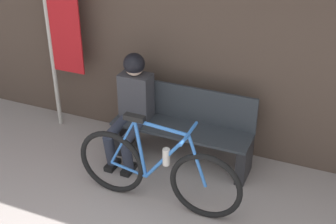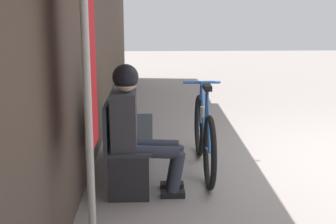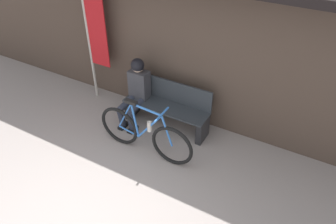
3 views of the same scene
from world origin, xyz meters
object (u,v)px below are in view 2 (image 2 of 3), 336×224
(bicycle, at_px, (204,135))
(banner_pole, at_px, (89,53))
(person_seated, at_px, (136,121))
(park_bench_near, at_px, (127,136))

(bicycle, bearing_deg, banner_pole, 149.81)
(person_seated, bearing_deg, banner_pole, 165.89)
(person_seated, distance_m, banner_pole, 1.26)
(bicycle, xyz_separation_m, person_seated, (-0.59, 0.67, 0.30))
(bicycle, relative_size, person_seated, 1.40)
(person_seated, bearing_deg, park_bench_near, 12.15)
(bicycle, bearing_deg, park_bench_near, 93.00)
(bicycle, relative_size, banner_pole, 0.74)
(park_bench_near, distance_m, person_seated, 0.63)
(park_bench_near, height_order, person_seated, person_seated)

